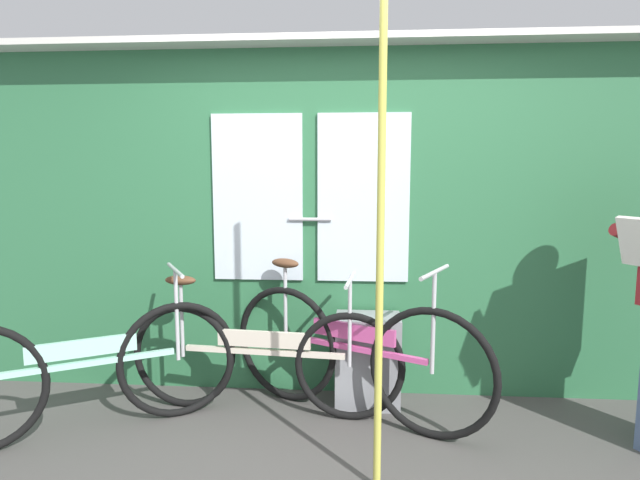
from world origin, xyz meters
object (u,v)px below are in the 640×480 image
(handrail_pole, at_px, (380,251))
(bicycle_leaning_behind, at_px, (82,370))
(bicycle_by_pole, at_px, (352,354))
(bicycle_near_door, at_px, (262,357))
(trash_bin_by_wall, at_px, (368,360))

(handrail_pole, bearing_deg, bicycle_leaning_behind, 166.86)
(bicycle_by_pole, xyz_separation_m, handrail_pole, (0.13, -0.72, 0.75))
(bicycle_leaning_behind, bearing_deg, bicycle_by_pole, -17.56)
(bicycle_leaning_behind, distance_m, bicycle_by_pole, 1.57)
(bicycle_near_door, relative_size, handrail_pole, 0.76)
(bicycle_leaning_behind, distance_m, trash_bin_by_wall, 1.71)
(bicycle_near_door, distance_m, bicycle_leaning_behind, 1.03)
(bicycle_near_door, xyz_separation_m, trash_bin_by_wall, (0.66, 0.18, -0.07))
(bicycle_near_door, bearing_deg, trash_bin_by_wall, 20.65)
(bicycle_leaning_behind, relative_size, bicycle_by_pole, 0.98)
(bicycle_leaning_behind, xyz_separation_m, bicycle_by_pole, (1.53, 0.34, 0.02))
(trash_bin_by_wall, bearing_deg, bicycle_leaning_behind, -162.03)
(trash_bin_by_wall, height_order, handrail_pole, handrail_pole)
(bicycle_by_pole, bearing_deg, bicycle_near_door, -154.50)
(bicycle_by_pole, relative_size, trash_bin_by_wall, 2.70)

